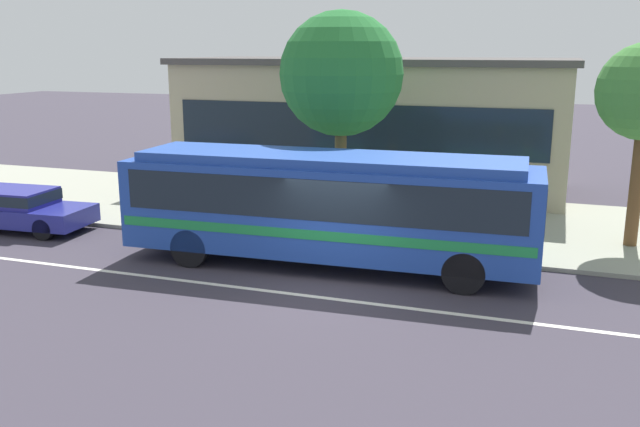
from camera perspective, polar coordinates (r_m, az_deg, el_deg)
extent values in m
plane|color=#393440|center=(16.45, 0.98, -6.06)|extent=(120.00, 120.00, 0.00)
cube|color=gray|center=(22.79, 6.38, -0.40)|extent=(60.00, 8.00, 0.12)
cube|color=silver|center=(15.74, 0.06, -6.98)|extent=(56.00, 0.16, 0.01)
cube|color=#2045A5|center=(17.58, 0.63, 0.52)|extent=(10.66, 2.93, 2.26)
cube|color=#2247A2|center=(17.34, 0.64, 4.55)|extent=(9.80, 2.60, 0.24)
cube|color=#19232D|center=(17.48, 0.63, 1.96)|extent=(10.02, 2.93, 1.00)
cube|color=#1C8643|center=(17.67, 0.63, -0.77)|extent=(10.45, 2.95, 0.24)
cube|color=#19232D|center=(16.82, 18.01, 0.82)|extent=(0.21, 2.22, 1.09)
cylinder|color=black|center=(18.30, 12.50, -2.70)|extent=(1.01, 0.32, 1.00)
cylinder|color=black|center=(16.17, 11.84, -4.84)|extent=(1.01, 0.32, 1.00)
cylinder|color=black|center=(20.01, -7.80, -1.11)|extent=(1.01, 0.32, 1.00)
cylinder|color=black|center=(18.08, -10.75, -2.82)|extent=(1.01, 0.32, 1.00)
cube|color=navy|center=(23.36, -23.86, 0.00)|extent=(4.81, 2.15, 0.55)
cube|color=navy|center=(23.40, -24.43, 1.29)|extent=(2.73, 1.80, 0.50)
cube|color=#19232D|center=(23.40, -24.44, 1.35)|extent=(2.78, 1.82, 0.32)
cylinder|color=black|center=(23.11, -19.56, -0.25)|extent=(0.65, 0.26, 0.64)
cylinder|color=black|center=(21.84, -21.99, -1.23)|extent=(0.65, 0.26, 0.64)
cylinder|color=navy|center=(19.53, 15.25, -1.61)|extent=(0.14, 0.14, 0.91)
cylinder|color=navy|center=(19.38, 15.19, -1.73)|extent=(0.14, 0.14, 0.91)
cylinder|color=green|center=(19.28, 15.36, 0.52)|extent=(0.36, 0.36, 0.62)
sphere|color=tan|center=(19.19, 15.43, 1.73)|extent=(0.21, 0.21, 0.21)
cylinder|color=gray|center=(19.00, 11.78, 0.31)|extent=(0.08, 0.08, 2.28)
cube|color=yellow|center=(18.81, 11.91, 3.10)|extent=(0.07, 0.44, 0.56)
cylinder|color=brown|center=(21.40, 1.71, 3.51)|extent=(0.36, 0.36, 3.34)
sphere|color=#246E2F|center=(21.08, 1.77, 11.53)|extent=(3.75, 3.75, 3.75)
cylinder|color=brown|center=(20.91, 24.77, 2.04)|extent=(0.36, 0.36, 3.36)
cube|color=tan|center=(27.79, 4.42, 7.19)|extent=(14.91, 6.01, 4.91)
cube|color=#19232D|center=(24.87, 2.63, 7.03)|extent=(13.71, 0.04, 1.77)
cube|color=#464241|center=(27.62, 4.52, 12.50)|extent=(15.31, 6.41, 0.24)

